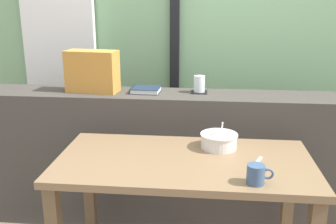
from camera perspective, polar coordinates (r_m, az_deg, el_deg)
The scene contains 12 objects.
outdoor_backdrop at distance 3.02m, azimuth 3.15°, elevation 15.32°, with size 4.80×0.08×2.80m, color #8EBC89.
curtain_left_panel at distance 3.14m, azimuth -15.84°, elevation 12.05°, with size 0.56×0.06×2.50m, color white.
window_divider_post at distance 2.96m, azimuth 1.00°, elevation 13.39°, with size 0.07×0.05×2.60m, color black.
dark_console_ledge at distance 2.55m, azimuth 2.07°, elevation -7.00°, with size 2.80×0.33×0.89m, color #423D38.
breakfast_table at distance 1.94m, azimuth 2.37°, elevation -9.89°, with size 1.24×0.63×0.71m.
coaster_square at distance 2.45m, azimuth 4.60°, elevation 2.94°, with size 0.10×0.10×0.01m, color black.
juice_glass at distance 2.44m, azimuth 4.62°, elevation 4.08°, with size 0.07×0.07×0.10m.
closed_book at distance 2.45m, azimuth -3.33°, elevation 3.27°, with size 0.19×0.16×0.03m.
throw_pillow at distance 2.48m, azimuth -11.08°, elevation 5.89°, with size 0.32×0.14×0.26m, color #D18938.
soup_bowl at distance 2.03m, azimuth 7.50°, elevation -4.25°, with size 0.19×0.19×0.15m.
fork_utensil at distance 1.89m, azimuth 12.81°, elevation -7.39°, with size 0.02×0.17×0.01m, color silver.
ceramic_mug at distance 1.68m, azimuth 12.86°, elevation -8.93°, with size 0.11×0.08×0.08m.
Camera 1 is at (0.14, -1.79, 1.46)m, focal length 41.42 mm.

